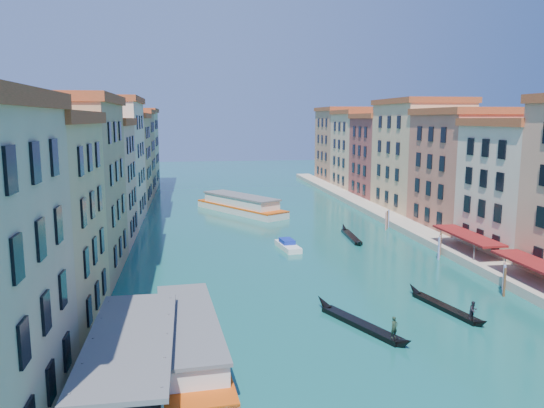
{
  "coord_description": "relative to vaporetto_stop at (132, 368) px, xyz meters",
  "views": [
    {
      "loc": [
        -12.04,
        -21.14,
        17.38
      ],
      "look_at": [
        -1.2,
        47.52,
        6.2
      ],
      "focal_mm": 35.0,
      "sensor_mm": 36.0,
      "label": 1
    }
  ],
  "objects": [
    {
      "name": "motorboat_far",
      "position": [
        18.97,
        73.42,
        -0.9
      ],
      "size": [
        3.09,
        6.9,
        1.38
      ],
      "rotation": [
        0.0,
        0.0,
        0.15
      ],
      "color": "beige",
      "rests_on": "ground"
    },
    {
      "name": "gondola_right",
      "position": [
        27.03,
        10.2,
        -1.02
      ],
      "size": [
        3.33,
        10.84,
        2.19
      ],
      "rotation": [
        0.0,
        0.0,
        0.23
      ],
      "color": "black",
      "rests_on": "ground"
    },
    {
      "name": "vaporetto_stop",
      "position": [
        0.0,
        0.0,
        0.0
      ],
      "size": [
        5.4,
        16.4,
        3.65
      ],
      "color": "slate",
      "rests_on": "ground"
    },
    {
      "name": "gondola_far",
      "position": [
        27.41,
        40.56,
        -1.09
      ],
      "size": [
        1.79,
        11.96,
        1.69
      ],
      "rotation": [
        0.0,
        0.0,
        -0.07
      ],
      "color": "black",
      "rests_on": "ground"
    },
    {
      "name": "mooring_poles_right",
      "position": [
        35.1,
        16.8,
        -0.14
      ],
      "size": [
        1.44,
        54.24,
        3.2
      ],
      "color": "brown",
      "rests_on": "ground"
    },
    {
      "name": "vaporetto_far",
      "position": [
        13.43,
        64.69,
        0.03
      ],
      "size": [
        15.69,
        21.33,
        3.26
      ],
      "rotation": [
        0.0,
        0.0,
        0.55
      ],
      "color": "silver",
      "rests_on": "ground"
    },
    {
      "name": "mooring_poles_left",
      "position": [
        -2.5,
        0.0,
        -0.14
      ],
      "size": [
        0.24,
        8.24,
        3.2
      ],
      "color": "brown",
      "rests_on": "ground"
    },
    {
      "name": "right_bank_palazzos",
      "position": [
        46.0,
        53.0,
        8.31
      ],
      "size": [
        12.8,
        128.4,
        21.0
      ],
      "color": "#97463D",
      "rests_on": "ground"
    },
    {
      "name": "quay",
      "position": [
        38.0,
        53.0,
        -0.94
      ],
      "size": [
        4.0,
        140.0,
        1.0
      ],
      "primitive_type": "cube",
      "color": "#B0A78E",
      "rests_on": "ground"
    },
    {
      "name": "motorboat_mid",
      "position": [
        16.96,
        35.48,
        -0.94
      ],
      "size": [
        2.74,
        6.37,
        1.28
      ],
      "rotation": [
        0.0,
        0.0,
        0.13
      ],
      "color": "white",
      "rests_on": "ground"
    },
    {
      "name": "vaporetto_near",
      "position": [
        3.66,
        4.55,
        -0.13
      ],
      "size": [
        5.81,
        19.84,
        2.91
      ],
      "rotation": [
        0.0,
        0.0,
        0.07
      ],
      "color": "silver",
      "rests_on": "ground"
    },
    {
      "name": "left_bank_palazzos",
      "position": [
        -10.0,
        52.68,
        8.27
      ],
      "size": [
        12.8,
        128.4,
        21.0
      ],
      "color": "tan",
      "rests_on": "ground"
    },
    {
      "name": "gondola_fore",
      "position": [
        17.98,
        7.71,
        -1.03
      ],
      "size": [
        5.67,
        11.39,
        2.4
      ],
      "rotation": [
        0.0,
        0.0,
        0.41
      ],
      "color": "black",
      "rests_on": "ground"
    }
  ]
}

